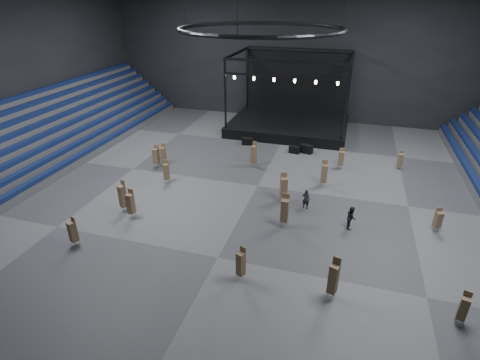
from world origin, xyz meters
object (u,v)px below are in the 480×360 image
(chair_stack_13, at_px, (464,308))
(chair_stack_14, at_px, (166,171))
(chair_stack_1, at_px, (400,159))
(chair_stack_0, at_px, (123,196))
(chair_stack_9, at_px, (324,173))
(crew_member, at_px, (351,217))
(chair_stack_3, at_px, (341,158))
(chair_stack_2, at_px, (438,219))
(chair_stack_15, at_px, (254,154))
(stage, at_px, (290,118))
(chair_stack_4, at_px, (163,155))
(flight_case_mid, at_px, (294,150))
(flight_case_left, at_px, (247,141))
(chair_stack_5, at_px, (333,278))
(chair_stack_11, at_px, (156,156))
(chair_stack_12, at_px, (73,231))
(flight_case_right, at_px, (306,149))
(chair_stack_8, at_px, (131,203))
(chair_stack_6, at_px, (241,263))
(man_center, at_px, (306,199))
(chair_stack_10, at_px, (285,210))
(chair_stack_7, at_px, (284,187))

(chair_stack_13, height_order, chair_stack_14, chair_stack_14)
(chair_stack_1, bearing_deg, chair_stack_0, -145.58)
(chair_stack_9, distance_m, crew_member, 6.59)
(chair_stack_3, xyz_separation_m, chair_stack_14, (-14.80, -7.45, 0.01))
(chair_stack_2, bearing_deg, chair_stack_15, 133.62)
(stage, relative_size, chair_stack_4, 5.93)
(flight_case_mid, xyz_separation_m, crew_member, (6.19, -12.99, 0.50))
(flight_case_left, height_order, chair_stack_5, chair_stack_5)
(chair_stack_11, height_order, chair_stack_12, chair_stack_11)
(flight_case_right, relative_size, chair_stack_8, 0.56)
(chair_stack_6, distance_m, chair_stack_14, 14.36)
(flight_case_mid, relative_size, chair_stack_1, 0.61)
(flight_case_right, distance_m, crew_member, 14.33)
(chair_stack_13, bearing_deg, chair_stack_4, 164.90)
(chair_stack_1, height_order, chair_stack_11, chair_stack_11)
(chair_stack_0, xyz_separation_m, chair_stack_11, (-1.45, 8.13, -0.12))
(chair_stack_4, relative_size, man_center, 1.43)
(stage, distance_m, chair_stack_13, 31.42)
(chair_stack_1, bearing_deg, flight_case_right, 170.86)
(flight_case_right, xyz_separation_m, chair_stack_14, (-11.10, -10.65, 0.70))
(chair_stack_0, height_order, chair_stack_10, chair_stack_0)
(stage, relative_size, man_center, 8.48)
(chair_stack_13, relative_size, chair_stack_15, 0.79)
(chair_stack_10, relative_size, chair_stack_15, 1.01)
(chair_stack_9, height_order, chair_stack_15, chair_stack_15)
(chair_stack_6, relative_size, chair_stack_13, 1.12)
(chair_stack_7, distance_m, chair_stack_11, 13.49)
(chair_stack_2, distance_m, chair_stack_8, 22.37)
(chair_stack_3, bearing_deg, chair_stack_12, -139.28)
(chair_stack_0, xyz_separation_m, chair_stack_2, (22.99, 3.91, -0.35))
(chair_stack_4, bearing_deg, chair_stack_8, -90.19)
(stage, bearing_deg, chair_stack_3, -56.91)
(chair_stack_3, xyz_separation_m, chair_stack_11, (-17.26, -4.73, 0.10))
(chair_stack_1, bearing_deg, chair_stack_15, -165.48)
(chair_stack_4, bearing_deg, chair_stack_13, -41.88)
(flight_case_left, relative_size, flight_case_right, 0.89)
(chair_stack_12, bearing_deg, chair_stack_9, 64.72)
(stage, bearing_deg, chair_stack_13, -63.96)
(chair_stack_1, xyz_separation_m, chair_stack_14, (-20.30, -9.15, 0.16))
(flight_case_left, bearing_deg, chair_stack_0, -108.08)
(chair_stack_2, height_order, man_center, chair_stack_2)
(flight_case_left, relative_size, chair_stack_5, 0.44)
(chair_stack_4, distance_m, man_center, 15.03)
(chair_stack_1, height_order, crew_member, chair_stack_1)
(chair_stack_6, height_order, crew_member, chair_stack_6)
(chair_stack_4, bearing_deg, man_center, -28.13)
(crew_member, bearing_deg, flight_case_mid, 20.40)
(chair_stack_3, distance_m, chair_stack_10, 11.90)
(chair_stack_3, distance_m, chair_stack_6, 18.41)
(chair_stack_3, xyz_separation_m, chair_stack_15, (-8.21, -1.83, 0.19))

